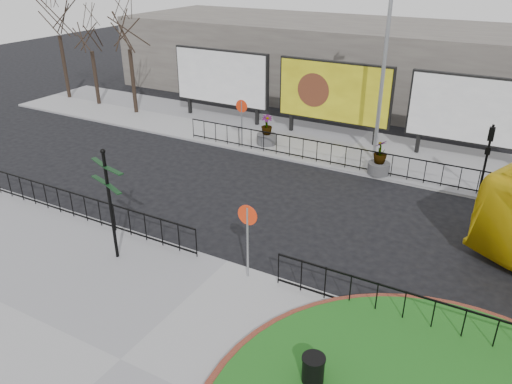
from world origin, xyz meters
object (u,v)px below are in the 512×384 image
Objects in this scene: litter_bin at (313,372)px; planter_c at (379,161)px; billboard_mid at (334,92)px; fingerpost_sign at (109,194)px; planter_a at (267,134)px; lamp_post at (384,61)px.

planter_c is at bearing 100.11° from litter_bin.
billboard_mid is 14.63m from fingerpost_sign.
planter_c is at bearing -43.99° from billboard_mid.
billboard_mid is 1.63× the size of fingerpost_sign.
planter_a is (-0.75, 11.92, -1.74)m from fingerpost_sign.
billboard_mid reaches higher than fingerpost_sign.
lamp_post is at bearing 91.41° from fingerpost_sign.
billboard_mid reaches higher than litter_bin.
planter_a is at bearing -173.66° from lamp_post.
fingerpost_sign is (-4.84, -12.55, -2.41)m from lamp_post.
planter_a is (-8.59, 13.88, 0.10)m from litter_bin.
planter_c reaches higher than litter_bin.
planter_a is at bearing 121.74° from litter_bin.
lamp_post reaches higher than planter_c.
planter_c is (0.69, -1.60, -4.10)m from lamp_post.
fingerpost_sign reaches higher than litter_bin.
litter_bin is 13.10m from planter_c.
lamp_post is 10.19× the size of litter_bin.
lamp_post is at bearing -33.25° from billboard_mid.
billboard_mid is at bearing 105.31° from fingerpost_sign.
lamp_post is 6.99m from planter_a.
lamp_post reaches higher than fingerpost_sign.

